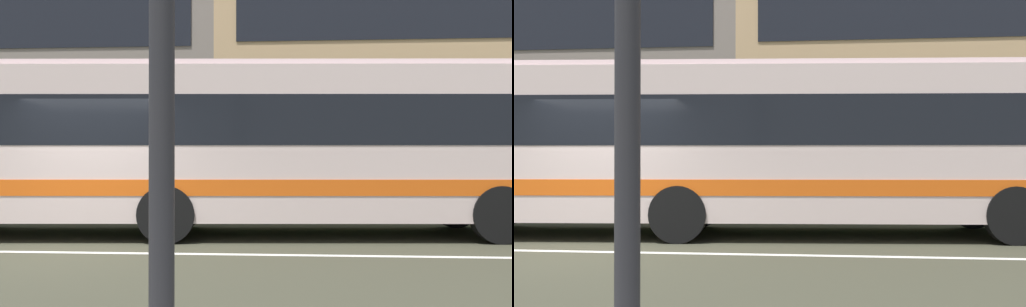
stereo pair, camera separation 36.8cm
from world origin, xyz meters
The scene contains 6 objects.
ground_plane centered at (0.00, 0.00, 0.00)m, with size 160.00×160.00×0.00m, color #3A3A2B.
lane_centre_line centered at (0.00, 0.00, 0.00)m, with size 60.00×0.16×0.01m, color silver.
hedge_row_far centered at (2.41, 5.93, 0.49)m, with size 22.86×1.10×0.98m, color #295325.
apartment_block_left centered at (-9.15, 16.07, 5.54)m, with size 19.52×10.07×11.08m.
apartment_block_right centered at (10.35, 16.07, 5.67)m, with size 19.48×10.07×11.34m.
transit_bus centered at (1.91, 2.31, 1.78)m, with size 12.18×3.39×3.22m.
Camera 2 is at (3.91, -8.99, 1.49)m, focal length 41.60 mm.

